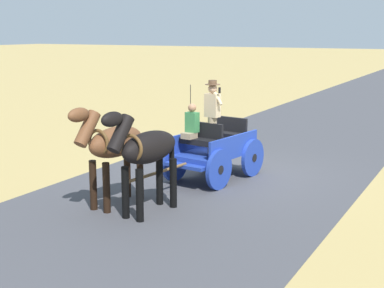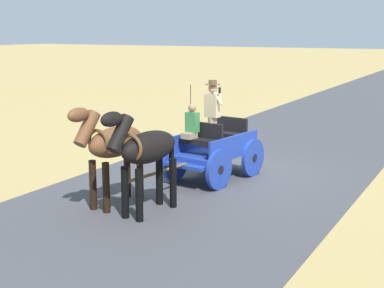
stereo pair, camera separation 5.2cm
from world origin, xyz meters
The scene contains 5 objects.
ground_plane centered at (0.00, 0.00, 0.00)m, with size 200.00×200.00×0.00m, color tan.
road_surface centered at (0.00, 0.00, 0.00)m, with size 6.75×160.00×0.01m, color #424247.
horse_drawn_carriage centered at (0.19, 0.74, 0.82)m, with size 1.75×4.51×2.50m.
horse_near_side centered at (0.18, 3.80, 1.32)m, with size 0.74×2.14×2.21m.
horse_off_side centered at (1.08, 3.67, 1.32)m, with size 0.70×2.14×2.21m.
Camera 2 is at (-5.79, 12.93, 3.68)m, focal length 52.41 mm.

